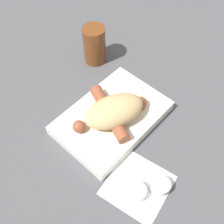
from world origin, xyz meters
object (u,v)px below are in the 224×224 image
at_px(bread_roll, 114,111).
at_px(food_tray, 112,118).
at_px(sausage, 111,114).
at_px(condiment_cup_near, 136,193).
at_px(condiment_cup_far, 160,187).
at_px(drink_glass, 94,45).

bearing_deg(bread_roll, food_tray, 66.99).
height_order(sausage, condiment_cup_near, sausage).
height_order(condiment_cup_far, drink_glass, drink_glass).
xyz_separation_m(condiment_cup_near, drink_glass, (0.23, 0.35, 0.04)).
height_order(bread_roll, sausage, bread_roll).
relative_size(condiment_cup_far, drink_glass, 0.37).
distance_m(food_tray, condiment_cup_near, 0.20).
bearing_deg(food_tray, sausage, -153.38).
bearing_deg(sausage, food_tray, 26.62).
height_order(bread_roll, condiment_cup_far, bread_roll).
bearing_deg(sausage, drink_glass, 53.92).
xyz_separation_m(food_tray, bread_roll, (-0.01, -0.01, 0.04)).
xyz_separation_m(bread_roll, condiment_cup_far, (-0.06, -0.18, -0.05)).
xyz_separation_m(sausage, drink_glass, (0.14, 0.19, 0.01)).
bearing_deg(food_tray, drink_glass, 55.13).
relative_size(food_tray, sausage, 1.49).
height_order(food_tray, sausage, sausage).
height_order(bread_roll, drink_glass, drink_glass).
xyz_separation_m(condiment_cup_far, drink_glass, (0.19, 0.38, 0.04)).
distance_m(sausage, condiment_cup_near, 0.19).
bearing_deg(drink_glass, condiment_cup_far, -116.65).
distance_m(condiment_cup_far, drink_glass, 0.42).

